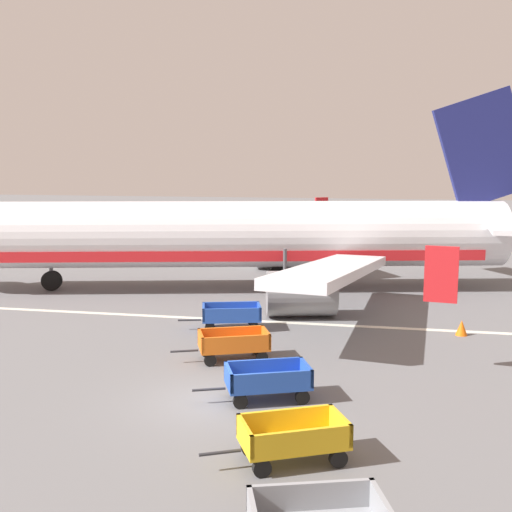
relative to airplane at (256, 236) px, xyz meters
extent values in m
plane|color=slate|center=(2.24, -17.18, -3.05)|extent=(220.00, 220.00, 0.00)
cube|color=#518442|center=(2.24, 33.61, -3.02)|extent=(220.00, 28.00, 0.06)
cube|color=silver|center=(2.24, -7.34, -3.05)|extent=(120.00, 0.36, 0.01)
cylinder|color=silver|center=(-1.00, -0.24, 0.10)|extent=(30.04, 10.55, 3.70)
cube|color=red|center=(-1.00, -0.24, -0.92)|extent=(27.08, 9.67, 0.56)
cube|color=silver|center=(4.94, -7.41, -0.57)|extent=(4.52, 13.24, 1.35)
cube|color=red|center=(9.00, -13.12, 0.38)|extent=(1.12, 0.36, 1.90)
cylinder|color=gray|center=(3.39, -6.17, -1.92)|extent=(3.60, 2.78, 2.10)
cube|color=silver|center=(1.08, 8.84, -0.57)|extent=(9.65, 12.10, 1.35)
cube|color=red|center=(2.13, 15.77, 0.38)|extent=(1.01, 0.80, 1.90)
cylinder|color=gray|center=(0.24, 7.04, -1.92)|extent=(3.60, 2.78, 2.10)
cube|color=navy|center=(12.42, 2.96, 4.85)|extent=(5.90, 1.73, 6.88)
cube|color=silver|center=(13.36, -0.11, 0.70)|extent=(2.21, 5.33, 0.24)
cube|color=silver|center=(11.88, 6.12, 0.70)|extent=(4.25, 5.38, 0.24)
cylinder|color=#4C4C51|center=(-11.22, -2.67, -1.48)|extent=(0.20, 0.20, 2.04)
cylinder|color=black|center=(-11.22, -2.67, -2.50)|extent=(1.17, 0.69, 1.10)
cylinder|color=#4C4C51|center=(1.94, -1.80, -1.48)|extent=(0.20, 0.20, 2.04)
cylinder|color=black|center=(1.94, -1.80, -2.50)|extent=(1.17, 0.69, 1.10)
cylinder|color=#4C4C51|center=(0.92, 2.48, -1.48)|extent=(0.20, 0.20, 2.04)
cylinder|color=black|center=(0.92, 2.48, -2.50)|extent=(1.17, 0.69, 1.10)
cube|color=gray|center=(5.85, -23.57, -2.26)|extent=(2.41, 0.87, 0.55)
cube|color=gray|center=(7.19, -23.81, -2.26)|extent=(0.53, 1.36, 0.55)
cube|color=gold|center=(5.08, -20.61, -2.57)|extent=(2.86, 2.36, 0.08)
cube|color=gold|center=(5.37, -21.19, -2.26)|extent=(2.29, 1.19, 0.55)
cube|color=gold|center=(4.80, -20.03, -2.26)|extent=(2.29, 1.19, 0.55)
cube|color=gold|center=(4.01, -21.14, -2.26)|extent=(0.71, 1.30, 0.55)
cube|color=gold|center=(6.16, -20.08, -2.26)|extent=(0.71, 1.30, 0.55)
cylinder|color=#2D2D33|center=(3.47, -21.40, -2.61)|extent=(0.93, 0.51, 0.08)
cylinder|color=black|center=(4.49, -21.53, -2.83)|extent=(0.47, 0.34, 0.44)
cylinder|color=black|center=(4.00, -20.52, -2.83)|extent=(0.47, 0.34, 0.44)
cylinder|color=black|center=(6.17, -20.70, -2.83)|extent=(0.47, 0.34, 0.44)
cylinder|color=black|center=(5.68, -19.70, -2.83)|extent=(0.47, 0.34, 0.44)
cube|color=#234CB2|center=(3.75, -16.74, -2.57)|extent=(2.84, 2.23, 0.08)
cube|color=#234CB2|center=(3.99, -17.34, -2.26)|extent=(2.36, 1.02, 0.55)
cube|color=#234CB2|center=(3.51, -16.14, -2.26)|extent=(2.36, 1.02, 0.55)
cube|color=#234CB2|center=(2.64, -17.18, -2.26)|extent=(0.61, 1.34, 0.55)
cube|color=#234CB2|center=(4.86, -16.29, -2.26)|extent=(0.61, 1.34, 0.55)
cylinder|color=#2D2D33|center=(2.08, -17.41, -2.61)|extent=(0.96, 0.45, 0.08)
cylinder|color=black|center=(3.09, -17.61, -2.83)|extent=(0.47, 0.31, 0.44)
cylinder|color=black|center=(2.67, -16.57, -2.83)|extent=(0.47, 0.31, 0.44)
cylinder|color=black|center=(4.83, -16.91, -2.83)|extent=(0.47, 0.31, 0.44)
cylinder|color=black|center=(4.41, -15.87, -2.83)|extent=(0.47, 0.31, 0.44)
cube|color=orange|center=(1.82, -13.12, -2.57)|extent=(2.84, 2.25, 0.08)
cube|color=orange|center=(2.07, -13.72, -2.26)|extent=(2.35, 1.04, 0.55)
cube|color=orange|center=(1.58, -12.52, -2.26)|extent=(2.35, 1.04, 0.55)
cube|color=orange|center=(0.71, -13.58, -2.26)|extent=(0.63, 1.33, 0.55)
cube|color=orange|center=(2.93, -12.66, -2.26)|extent=(0.63, 1.33, 0.55)
cylinder|color=#2D2D33|center=(0.16, -13.80, -2.61)|extent=(0.96, 0.45, 0.08)
cylinder|color=black|center=(1.17, -13.99, -2.83)|extent=(0.47, 0.32, 0.44)
cylinder|color=black|center=(0.74, -12.96, -2.83)|extent=(0.47, 0.32, 0.44)
cylinder|color=black|center=(2.90, -13.28, -2.83)|extent=(0.47, 0.32, 0.44)
cylinder|color=black|center=(2.48, -12.24, -2.83)|extent=(0.47, 0.32, 0.44)
cube|color=#234CB2|center=(0.72, -8.92, -2.57)|extent=(2.79, 2.03, 0.08)
cube|color=#234CB2|center=(0.90, -9.55, -2.26)|extent=(2.43, 0.78, 0.55)
cube|color=#234CB2|center=(0.54, -8.30, -2.26)|extent=(2.43, 0.78, 0.55)
cube|color=#234CB2|center=(-0.43, -9.25, -2.26)|extent=(0.48, 1.37, 0.55)
cube|color=#234CB2|center=(1.88, -8.59, -2.26)|extent=(0.48, 1.37, 0.55)
cylinder|color=#2D2D33|center=(-1.01, -9.41, -2.61)|extent=(0.98, 0.35, 0.08)
cylinder|color=black|center=(-0.03, -9.72, -2.83)|extent=(0.47, 0.27, 0.44)
cylinder|color=black|center=(-0.33, -8.64, -2.83)|extent=(0.47, 0.27, 0.44)
cylinder|color=black|center=(1.78, -9.20, -2.83)|extent=(0.47, 0.27, 0.44)
cylinder|color=black|center=(1.47, -8.13, -2.83)|extent=(0.47, 0.27, 0.44)
cone|color=orange|center=(10.37, -7.96, -2.73)|extent=(0.49, 0.49, 0.65)
camera|label=1|loc=(7.09, -35.05, 4.12)|focal=44.82mm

